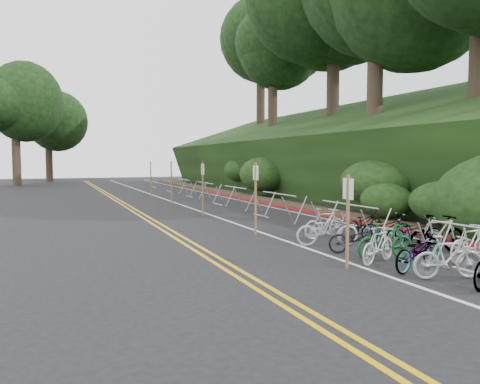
{
  "coord_description": "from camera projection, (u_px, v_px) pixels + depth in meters",
  "views": [
    {
      "loc": [
        -5.93,
        -9.63,
        2.61
      ],
      "look_at": [
        1.11,
        7.68,
        1.3
      ],
      "focal_mm": 35.0,
      "sensor_mm": 36.0,
      "label": 1
    }
  ],
  "objects": [
    {
      "name": "ground",
      "position": [
        317.0,
        267.0,
        11.31
      ],
      "size": [
        120.0,
        120.0,
        0.0
      ],
      "primitive_type": "plane",
      "color": "black",
      "rests_on": "ground"
    },
    {
      "name": "road_markings",
      "position": [
        210.0,
        218.0,
        20.88
      ],
      "size": [
        7.47,
        80.0,
        0.01
      ],
      "color": "gold",
      "rests_on": "ground"
    },
    {
      "name": "red_curb",
      "position": [
        290.0,
        208.0,
        24.54
      ],
      "size": [
        0.25,
        28.0,
        0.1
      ],
      "primitive_type": "cube",
      "color": "maroon",
      "rests_on": "ground"
    },
    {
      "name": "embankment",
      "position": [
        333.0,
        160.0,
        33.6
      ],
      "size": [
        14.3,
        48.14,
        9.11
      ],
      "color": "black",
      "rests_on": "ground"
    },
    {
      "name": "tree_cluster",
      "position": [
        275.0,
        27.0,
        34.48
      ],
      "size": [
        33.25,
        54.71,
        19.82
      ],
      "color": "#2D2319",
      "rests_on": "ground"
    },
    {
      "name": "bike_racks_rest",
      "position": [
        235.0,
        193.0,
        24.39
      ],
      "size": [
        1.14,
        23.0,
        1.17
      ],
      "color": "#9EA0A4",
      "rests_on": "ground"
    },
    {
      "name": "signpost_near",
      "position": [
        348.0,
        214.0,
        11.15
      ],
      "size": [
        0.08,
        0.4,
        2.26
      ],
      "color": "brown",
      "rests_on": "ground"
    },
    {
      "name": "signposts_rest",
      "position": [
        185.0,
        182.0,
        24.37
      ],
      "size": [
        0.08,
        18.4,
        2.5
      ],
      "color": "brown",
      "rests_on": "ground"
    },
    {
      "name": "bike_front",
      "position": [
        378.0,
        245.0,
        11.7
      ],
      "size": [
        1.02,
        1.59,
        0.93
      ],
      "primitive_type": "imported",
      "rotation": [
        0.0,
        0.0,
        1.98
      ],
      "color": "beige",
      "rests_on": "ground"
    },
    {
      "name": "bike_valet",
      "position": [
        407.0,
        238.0,
        12.66
      ],
      "size": [
        3.32,
        8.21,
        1.09
      ],
      "color": "slate",
      "rests_on": "ground"
    }
  ]
}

